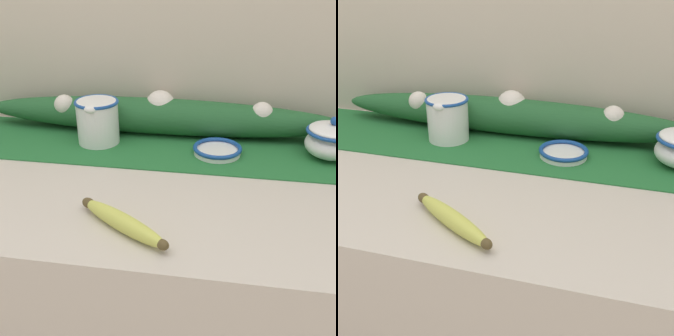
% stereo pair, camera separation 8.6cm
% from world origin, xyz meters
% --- Properties ---
extents(countertop, '(1.58, 0.61, 0.90)m').
position_xyz_m(countertop, '(0.00, 0.00, 0.45)').
color(countertop, beige).
rests_on(countertop, ground_plane).
extents(back_wall, '(2.38, 0.04, 2.40)m').
position_xyz_m(back_wall, '(0.00, 0.33, 1.20)').
color(back_wall, beige).
rests_on(back_wall, ground_plane).
extents(table_runner, '(1.45, 0.27, 0.00)m').
position_xyz_m(table_runner, '(0.00, 0.16, 0.90)').
color(table_runner, '#236B33').
rests_on(table_runner, countertop).
extents(cream_pitcher, '(0.11, 0.13, 0.11)m').
position_xyz_m(cream_pitcher, '(-0.14, 0.16, 0.96)').
color(cream_pitcher, white).
rests_on(cream_pitcher, countertop).
extents(small_dish, '(0.12, 0.12, 0.02)m').
position_xyz_m(small_dish, '(0.16, 0.14, 0.91)').
color(small_dish, white).
rests_on(small_dish, countertop).
extents(banana, '(0.20, 0.14, 0.03)m').
position_xyz_m(banana, '(0.01, -0.20, 0.91)').
color(banana, '#CCD156').
rests_on(banana, countertop).
extents(poinsettia_garland, '(0.98, 0.10, 0.12)m').
position_xyz_m(poinsettia_garland, '(0.00, 0.25, 0.95)').
color(poinsettia_garland, '#235B2D').
rests_on(poinsettia_garland, countertop).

